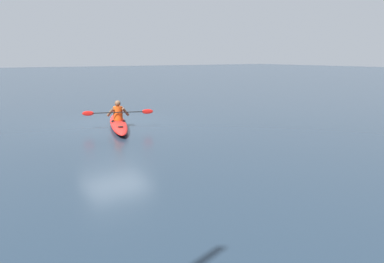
{
  "coord_description": "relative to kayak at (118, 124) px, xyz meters",
  "views": [
    {
      "loc": [
        5.6,
        14.09,
        2.51
      ],
      "look_at": [
        0.29,
        5.84,
        0.66
      ],
      "focal_mm": 37.57,
      "sensor_mm": 36.0,
      "label": 1
    }
  ],
  "objects": [
    {
      "name": "kayak",
      "position": [
        0.0,
        0.0,
        0.0
      ],
      "size": [
        1.99,
        4.39,
        0.25
      ],
      "color": "red",
      "rests_on": "ground"
    },
    {
      "name": "ground_plane",
      "position": [
        -0.17,
        -0.79,
        -0.13
      ],
      "size": [
        160.0,
        160.0,
        0.0
      ],
      "primitive_type": "plane",
      "color": "#1E2D3D"
    },
    {
      "name": "kayaker",
      "position": [
        -0.0,
        -0.01,
        0.42
      ],
      "size": [
        2.33,
        0.85,
        0.7
      ],
      "color": "#E04C14",
      "rests_on": "kayak"
    }
  ]
}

